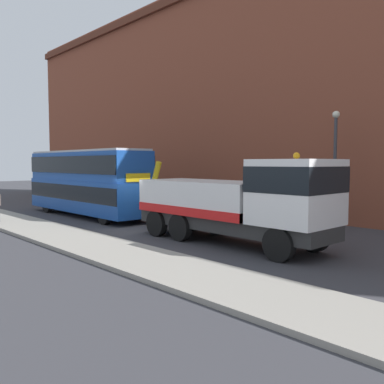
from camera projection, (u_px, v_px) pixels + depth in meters
The scene contains 6 objects.
ground_plane at pixel (144, 228), 20.68m from camera, with size 120.00×120.00×0.00m, color #38383D.
near_kerb at pixel (66, 237), 17.83m from camera, with size 60.00×2.80×0.15m, color gray.
building_facade at pixel (257, 88), 26.13m from camera, with size 60.00×1.50×16.00m.
recovery_tow_truck at pixel (237, 201), 16.42m from camera, with size 10.14×2.67×3.67m.
double_decker_bus at pixel (86, 180), 25.40m from camera, with size 11.06×2.58×4.06m.
street_lamp at pixel (335, 159), 20.13m from camera, with size 0.36×0.36×5.83m.
Camera 1 is at (16.69, -12.13, 3.31)m, focal length 38.43 mm.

